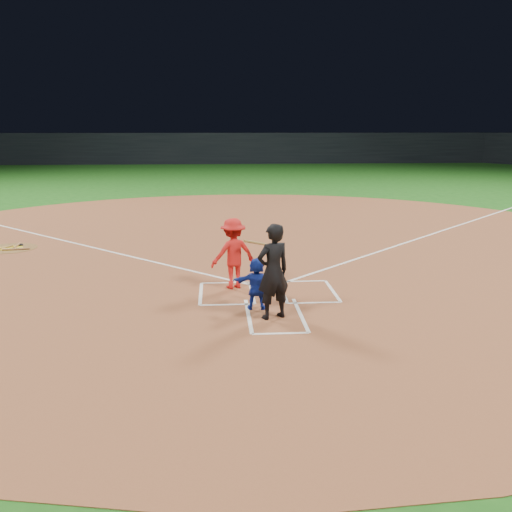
{
  "coord_description": "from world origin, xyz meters",
  "views": [
    {
      "loc": [
        -1.22,
        -13.07,
        3.9
      ],
      "look_at": [
        -0.3,
        -0.4,
        1.0
      ],
      "focal_mm": 40.0,
      "sensor_mm": 36.0,
      "label": 1
    }
  ],
  "objects": [
    {
      "name": "batter_at_plate",
      "position": [
        -0.79,
        0.47,
        0.87
      ],
      "size": [
        1.61,
        0.99,
        1.72
      ],
      "color": "red",
      "rests_on": "home_plate_dirt"
    },
    {
      "name": "stadium_wall_far",
      "position": [
        0.0,
        48.0,
        1.6
      ],
      "size": [
        80.0,
        1.2,
        3.2
      ],
      "primitive_type": "cube",
      "color": "black",
      "rests_on": "ground"
    },
    {
      "name": "catcher",
      "position": [
        -0.35,
        -1.23,
        0.58
      ],
      "size": [
        1.08,
        0.44,
        1.14
      ],
      "primitive_type": "imported",
      "rotation": [
        0.0,
        0.0,
        3.04
      ],
      "color": "navy",
      "rests_on": "home_plate_dirt"
    },
    {
      "name": "home_plate_dirt",
      "position": [
        0.0,
        6.0,
        0.01
      ],
      "size": [
        28.0,
        28.0,
        0.01
      ],
      "primitive_type": "cylinder",
      "color": "brown",
      "rests_on": "ground"
    },
    {
      "name": "on_deck_logo",
      "position": [
        -7.91,
        5.6,
        0.02
      ],
      "size": [
        0.8,
        0.8,
        0.0
      ],
      "primitive_type": "cylinder",
      "color": "gold",
      "rests_on": "on_deck_circle"
    },
    {
      "name": "umpire",
      "position": [
        -0.06,
        -1.87,
        1.01
      ],
      "size": [
        0.86,
        0.73,
        1.99
      ],
      "primitive_type": "imported",
      "rotation": [
        0.0,
        0.0,
        3.57
      ],
      "color": "black",
      "rests_on": "home_plate_dirt"
    },
    {
      "name": "chalk_markings",
      "position": [
        0.0,
        5.29,
        0.01
      ],
      "size": [
        28.35,
        17.32,
        0.01
      ],
      "color": "white",
      "rests_on": "home_plate_dirt"
    },
    {
      "name": "on_deck_bat_c",
      "position": [
        -7.61,
        5.3,
        0.05
      ],
      "size": [
        0.84,
        0.18,
        0.06
      ],
      "primitive_type": "cylinder",
      "rotation": [
        1.57,
        0.0,
        1.7
      ],
      "color": "brown",
      "rests_on": "on_deck_circle"
    },
    {
      "name": "on_deck_bat_b",
      "position": [
        -8.11,
        5.5,
        0.05
      ],
      "size": [
        0.49,
        0.75,
        0.06
      ],
      "primitive_type": "cylinder",
      "rotation": [
        1.57,
        0.0,
        -0.54
      ],
      "color": "olive",
      "rests_on": "on_deck_circle"
    },
    {
      "name": "on_deck_circle",
      "position": [
        -7.91,
        5.6,
        0.02
      ],
      "size": [
        1.7,
        1.7,
        0.01
      ],
      "primitive_type": "cylinder",
      "color": "brown",
      "rests_on": "home_plate_dirt"
    },
    {
      "name": "bat_weight_donut",
      "position": [
        -7.71,
        6.0,
        0.05
      ],
      "size": [
        0.19,
        0.19,
        0.05
      ],
      "primitive_type": "torus",
      "color": "black",
      "rests_on": "on_deck_circle"
    },
    {
      "name": "ground",
      "position": [
        0.0,
        0.0,
        0.0
      ],
      "size": [
        120.0,
        120.0,
        0.0
      ],
      "primitive_type": "plane",
      "color": "#165014",
      "rests_on": "ground"
    },
    {
      "name": "on_deck_bat_a",
      "position": [
        -7.76,
        5.85,
        0.05
      ],
      "size": [
        0.13,
        0.84,
        0.06
      ],
      "primitive_type": "cylinder",
      "rotation": [
        1.57,
        0.0,
        0.07
      ],
      "color": "#A0663A",
      "rests_on": "on_deck_circle"
    },
    {
      "name": "home_plate",
      "position": [
        0.0,
        0.0,
        0.02
      ],
      "size": [
        0.6,
        0.6,
        0.02
      ],
      "primitive_type": "cylinder",
      "rotation": [
        0.0,
        0.0,
        3.14
      ],
      "color": "white",
      "rests_on": "home_plate_dirt"
    }
  ]
}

